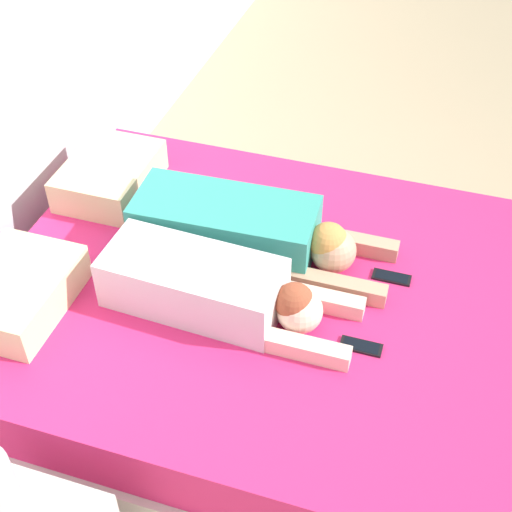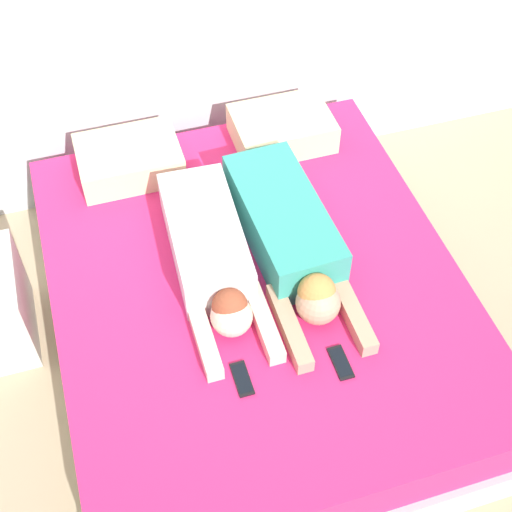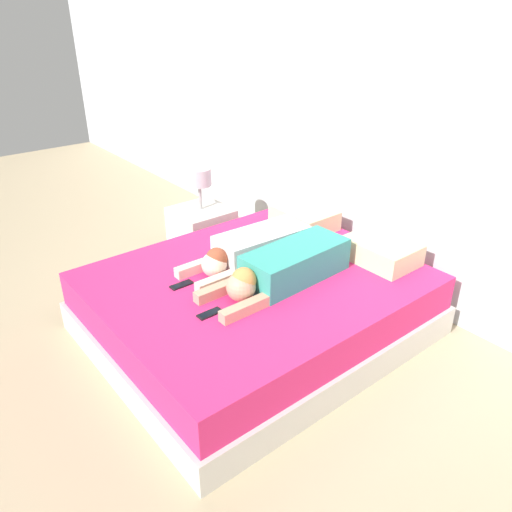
{
  "view_description": "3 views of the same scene",
  "coord_description": "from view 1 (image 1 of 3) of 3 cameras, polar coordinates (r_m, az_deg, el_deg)",
  "views": [
    {
      "loc": [
        -1.96,
        -0.62,
        2.49
      ],
      "look_at": [
        0.0,
        0.0,
        0.61
      ],
      "focal_mm": 50.0,
      "sensor_mm": 36.0,
      "label": 1
    },
    {
      "loc": [
        -0.57,
        -1.86,
        2.94
      ],
      "look_at": [
        0.0,
        0.0,
        0.61
      ],
      "focal_mm": 50.0,
      "sensor_mm": 36.0,
      "label": 2
    },
    {
      "loc": [
        2.34,
        -1.89,
        2.16
      ],
      "look_at": [
        0.0,
        0.0,
        0.61
      ],
      "focal_mm": 35.0,
      "sensor_mm": 36.0,
      "label": 3
    }
  ],
  "objects": [
    {
      "name": "person_left",
      "position": [
        2.73,
        -3.2,
        -2.65
      ],
      "size": [
        0.34,
        1.0,
        0.21
      ],
      "color": "silver",
      "rests_on": "bed"
    },
    {
      "name": "cell_phone_left",
      "position": [
        2.69,
        8.41,
        -7.15
      ],
      "size": [
        0.06,
        0.16,
        0.01
      ],
      "color": "black",
      "rests_on": "bed"
    },
    {
      "name": "cell_phone_right",
      "position": [
        2.96,
        10.8,
        -1.68
      ],
      "size": [
        0.06,
        0.16,
        0.01
      ],
      "color": "black",
      "rests_on": "bed"
    },
    {
      "name": "bed",
      "position": [
        3.06,
        0.0,
        -5.33
      ],
      "size": [
        1.83,
        2.17,
        0.46
      ],
      "color": "beige",
      "rests_on": "ground_plane"
    },
    {
      "name": "pillow_head_right",
      "position": [
        3.4,
        -11.61,
        6.33
      ],
      "size": [
        0.5,
        0.37,
        0.16
      ],
      "color": "beige",
      "rests_on": "bed"
    },
    {
      "name": "ground_plane",
      "position": [
        3.23,
        0.0,
        -8.04
      ],
      "size": [
        12.0,
        12.0,
        0.0
      ],
      "primitive_type": "plane",
      "color": "tan"
    },
    {
      "name": "person_right",
      "position": [
        2.97,
        -0.65,
        2.07
      ],
      "size": [
        0.35,
        1.1,
        0.23
      ],
      "color": "teal",
      "rests_on": "bed"
    },
    {
      "name": "pillow_head_left",
      "position": [
        2.9,
        -18.56,
        -2.73
      ],
      "size": [
        0.5,
        0.37,
        0.16
      ],
      "color": "beige",
      "rests_on": "bed"
    }
  ]
}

